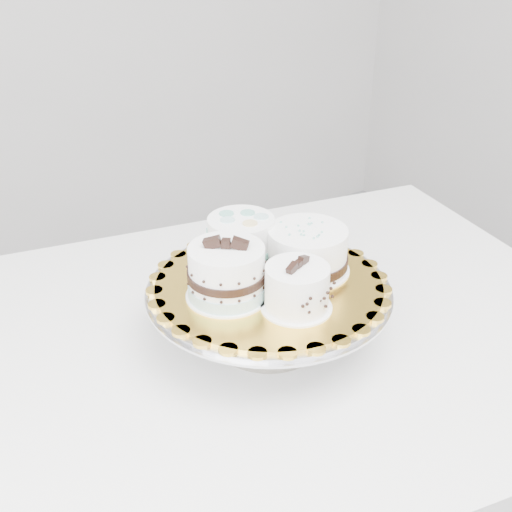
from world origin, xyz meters
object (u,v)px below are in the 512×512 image
cake_stand (269,303)px  cake_board (269,284)px  cake_swirl (297,289)px  cake_dots (241,240)px  cake_ribbon (308,251)px  cake_banded (227,274)px  table (229,372)px

cake_stand → cake_board: (0.00, 0.00, 0.03)m
cake_swirl → cake_dots: size_ratio=0.86×
cake_ribbon → cake_banded: bearing=-161.2°
cake_stand → cake_board: size_ratio=1.09×
cake_board → cake_dots: (-0.00, 0.08, 0.04)m
cake_stand → cake_board: cake_board is taller
table → cake_board: bearing=-27.5°
cake_swirl → cake_stand: bearing=63.9°
cake_stand → cake_swirl: size_ratio=3.20×
cake_stand → table: bearing=141.9°
cake_stand → cake_swirl: cake_swirl is taller
cake_banded → cake_ribbon: cake_banded is taller
cake_dots → cake_swirl: bearing=-70.3°
cake_stand → cake_swirl: bearing=-94.2°
cake_banded → cake_board: bearing=38.6°
cake_ribbon → cake_board: bearing=-161.0°
cake_banded → cake_ribbon: size_ratio=0.99×
table → cake_board: cake_board is taller
cake_board → cake_banded: cake_banded is taller
cake_board → cake_swirl: bearing=-94.2°
cake_dots → cake_ribbon: (0.07, -0.08, -0.01)m
cake_swirl → cake_banded: bearing=107.9°
cake_board → cake_banded: bearing=179.2°
cake_dots → cake_board: bearing=-67.5°
cake_board → cake_swirl: (-0.01, -0.08, 0.03)m
cake_board → cake_dots: bearing=91.2°
cake_swirl → cake_ribbon: bearing=23.5°
cake_banded → cake_dots: size_ratio=1.14×
table → cake_board: 0.19m
cake_dots → cake_ribbon: cake_dots is taller
cake_swirl → cake_ribbon: (0.08, 0.08, 0.00)m
cake_stand → cake_board: 0.03m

